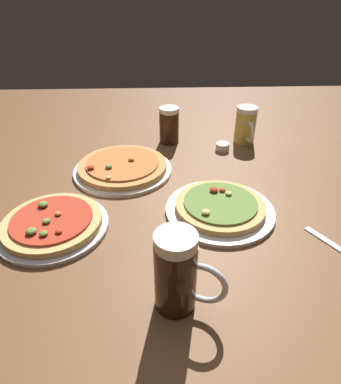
{
  "coord_description": "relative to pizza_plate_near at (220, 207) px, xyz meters",
  "views": [
    {
      "loc": [
        -0.03,
        -0.82,
        0.55
      ],
      "look_at": [
        0.0,
        0.0,
        0.02
      ],
      "focal_mm": 30.6,
      "sensor_mm": 36.0,
      "label": 1
    }
  ],
  "objects": [
    {
      "name": "pizza_plate_far",
      "position": [
        -0.29,
        0.25,
        0.0
      ],
      "size": [
        0.33,
        0.33,
        0.05
      ],
      "color": "silver",
      "rests_on": "ground_plane"
    },
    {
      "name": "pizza_plate_side",
      "position": [
        -0.45,
        -0.06,
        0.0
      ],
      "size": [
        0.29,
        0.29,
        0.05
      ],
      "color": "#B2B2B7",
      "rests_on": "ground_plane"
    },
    {
      "name": "beer_mug_dark",
      "position": [
        0.18,
        0.47,
        0.06
      ],
      "size": [
        0.08,
        0.13,
        0.14
      ],
      "color": "gold",
      "rests_on": "ground_plane"
    },
    {
      "name": "beer_mug_amber",
      "position": [
        -0.13,
        0.49,
        0.05
      ],
      "size": [
        0.08,
        0.13,
        0.14
      ],
      "color": "black",
      "rests_on": "ground_plane"
    },
    {
      "name": "beer_mug_pale",
      "position": [
        -0.14,
        -0.31,
        0.07
      ],
      "size": [
        0.14,
        0.09,
        0.18
      ],
      "color": "black",
      "rests_on": "ground_plane"
    },
    {
      "name": "pizza_plate_near",
      "position": [
        0.0,
        0.0,
        0.0
      ],
      "size": [
        0.31,
        0.31,
        0.05
      ],
      "color": "silver",
      "rests_on": "ground_plane"
    },
    {
      "name": "ground_plane",
      "position": [
        -0.14,
        0.08,
        -0.03
      ],
      "size": [
        2.4,
        2.4,
        0.03
      ],
      "primitive_type": "cube",
      "color": "brown"
    },
    {
      "name": "ramekin_sauce",
      "position": [
        0.08,
        0.4,
        -0.0
      ],
      "size": [
        0.05,
        0.05,
        0.03
      ],
      "primitive_type": "cylinder",
      "color": "silver",
      "rests_on": "ground_plane"
    }
  ]
}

